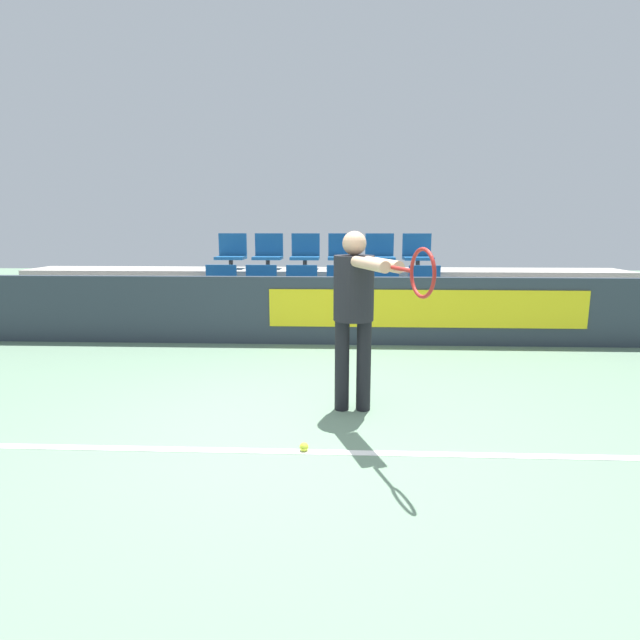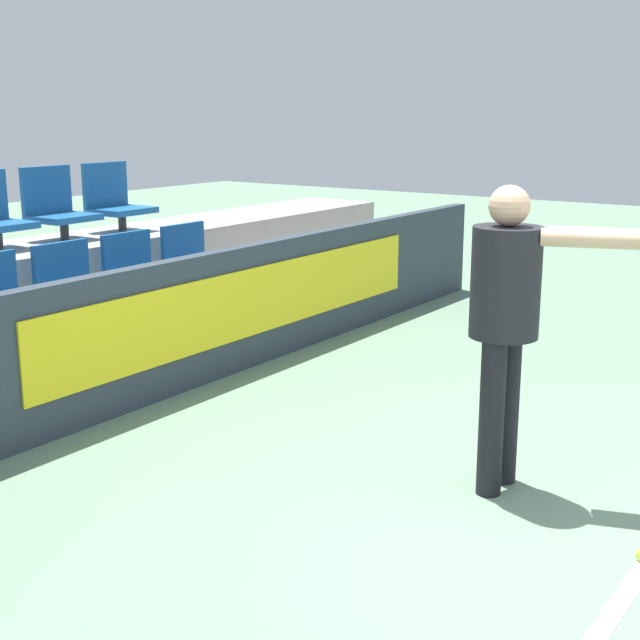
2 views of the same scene
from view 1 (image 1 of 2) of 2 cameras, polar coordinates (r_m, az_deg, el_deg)
The scene contains 19 objects.
ground_plane at distance 4.14m, azimuth -1.91°, elevation -12.72°, with size 30.00×30.00×0.00m, color slate.
court_baseline at distance 3.81m, azimuth -2.32°, elevation -14.79°, with size 6.11×0.08×0.01m.
barrier_wall at distance 6.96m, azimuth 0.34°, elevation 1.09°, with size 10.23×0.14×0.95m.
bleacher_tier_front at distance 7.53m, azimuth 0.15°, elevation -0.05°, with size 9.83×0.89×0.46m.
bleacher_tier_middle at distance 8.37m, azimuth 0.40°, elevation 2.66°, with size 9.83×0.89×0.93m.
stadium_chair_0 at distance 7.79m, azimuth -11.36°, elevation 3.78°, with size 0.48×0.42×0.58m.
stadium_chair_1 at distance 7.66m, azimuth -6.83°, elevation 3.81°, with size 0.48×0.42×0.58m.
stadium_chair_2 at distance 7.59m, azimuth -2.17°, elevation 3.81°, with size 0.48×0.42×0.58m.
stadium_chair_3 at distance 7.56m, azimuth 2.55°, elevation 3.78°, with size 0.48×0.42×0.58m.
stadium_chair_4 at distance 7.59m, azimuth 7.27°, elevation 3.73°, with size 0.48×0.42×0.58m.
stadium_chair_5 at distance 7.67m, azimuth 11.93°, elevation 3.66°, with size 0.48×0.42×0.58m.
stadium_chair_6 at distance 8.61m, azimuth -10.07°, elevation 7.59°, with size 0.48×0.42×0.58m.
stadium_chair_7 at distance 8.50m, azimuth -5.93°, elevation 7.65°, with size 0.48×0.42×0.58m.
stadium_chair_8 at distance 8.43m, azimuth -1.70°, elevation 7.68°, with size 0.48×0.42×0.58m.
stadium_chair_9 at distance 8.41m, azimuth 2.58°, elevation 7.67°, with size 0.48×0.42×0.58m.
stadium_chair_10 at distance 8.43m, azimuth 6.85°, elevation 7.61°, with size 0.48×0.42×0.58m.
stadium_chair_11 at distance 8.50m, azimuth 11.07°, elevation 7.51°, with size 0.48×0.42×0.58m.
tennis_player at distance 4.30m, azimuth 4.17°, elevation 2.11°, with size 0.64×1.50×1.60m.
tennis_ball at distance 3.81m, azimuth -1.84°, elevation -14.30°, with size 0.07×0.07×0.07m.
Camera 1 is at (0.30, -3.78, 1.65)m, focal length 28.00 mm.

